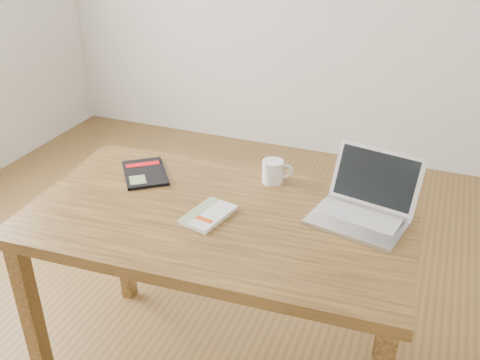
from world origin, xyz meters
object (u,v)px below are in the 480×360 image
(black_guidebook, at_px, (145,173))
(desk, at_px, (220,235))
(coffee_mug, at_px, (274,171))
(laptop, at_px, (364,205))
(white_guidebook, at_px, (208,215))

(black_guidebook, bearing_deg, desk, -59.21)
(desk, relative_size, coffee_mug, 12.07)
(coffee_mug, bearing_deg, laptop, -43.69)
(desk, relative_size, laptop, 3.81)
(desk, height_order, white_guidebook, white_guidebook)
(white_guidebook, xyz_separation_m, laptop, (0.47, 0.19, 0.04))
(desk, xyz_separation_m, white_guidebook, (-0.02, -0.04, 0.10))
(white_guidebook, bearing_deg, desk, 72.35)
(white_guidebook, distance_m, coffee_mug, 0.33)
(desk, bearing_deg, laptop, 15.20)
(white_guidebook, bearing_deg, black_guidebook, 163.56)
(desk, bearing_deg, black_guidebook, 155.08)
(desk, relative_size, white_guidebook, 6.45)
(desk, distance_m, coffee_mug, 0.31)
(laptop, bearing_deg, desk, -149.69)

